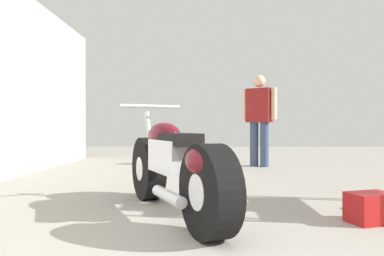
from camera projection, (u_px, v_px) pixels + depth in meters
ground_plane at (195, 188)px, 4.39m from camera, size 17.81×17.81×0.00m
motorcycle_maroon_cruiser at (174, 167)px, 2.99m from camera, size 1.05×1.96×0.96m
mechanic_in_blue at (259, 115)px, 6.73m from camera, size 0.63×0.46×1.70m
red_toolbox at (371, 208)px, 2.78m from camera, size 0.39×0.33×0.23m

